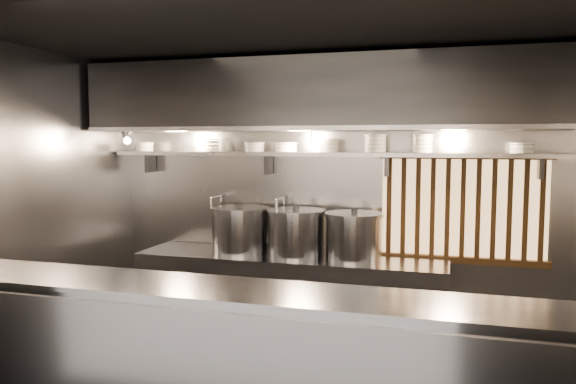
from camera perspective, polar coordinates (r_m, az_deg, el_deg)
The scene contains 23 objects.
ceiling at distance 4.27m, azimuth -0.27°, elevation 15.90°, with size 4.50×4.50×0.00m, color black.
wall_back at distance 5.68m, azimuth 4.09°, elevation -0.95°, with size 4.50×4.50×0.00m, color gray.
wall_left at distance 5.33m, azimuth -24.11°, elevation -1.80°, with size 3.00×3.00×0.00m, color gray.
serving_counter at distance 3.59m, azimuth -4.90°, elevation -18.51°, with size 4.50×0.56×1.13m.
cooking_bench at distance 5.58m, azimuth 0.13°, elevation -10.99°, with size 3.00×0.70×0.90m, color #9C9CA1.
bowl_shelf at distance 5.47m, azimuth 3.72°, elevation 3.86°, with size 4.40×0.34×0.04m, color #9C9CA1.
exhaust_hood at distance 5.27m, azimuth 3.22°, elevation 9.73°, with size 4.40×0.81×0.65m.
wood_screen at distance 5.51m, azimuth 17.32°, elevation -1.58°, with size 1.56×0.09×1.04m.
faucet_left at distance 5.92m, azimuth -7.14°, elevation -1.64°, with size 0.04×0.30×0.50m.
faucet_right at distance 5.68m, azimuth -0.65°, elevation -1.89°, with size 0.04×0.30×0.50m.
heat_lamp at distance 5.77m, azimuth -16.16°, elevation 5.59°, with size 0.25×0.35×0.20m.
pendant_bulb at distance 5.38m, azimuth 2.40°, elevation 4.71°, with size 0.09×0.09×0.19m.
stock_pot_left at distance 5.64m, azimuth -4.90°, elevation -3.80°, with size 0.73×0.73×0.49m.
stock_pot_mid at distance 5.31m, azimuth 6.73°, elevation -4.45°, with size 0.56×0.56×0.48m.
stock_pot_right at distance 5.43m, azimuth 0.81°, elevation -4.13°, with size 0.75×0.75×0.49m.
bowl_stack_0 at distance 6.21m, azimuth -14.37°, elevation 4.49°, with size 0.20×0.20×0.09m.
bowl_stack_1 at distance 5.83m, azimuth -7.42°, elevation 4.75°, with size 0.23×0.23×0.13m.
bowl_stack_2 at distance 5.67m, azimuth -3.38°, elevation 4.58°, with size 0.20×0.20×0.09m.
bowl_stack_3 at distance 5.57m, azimuth -0.20°, elevation 4.58°, with size 0.23×0.23×0.09m.
bowl_stack_4 at distance 5.46m, azimuth 4.18°, elevation 4.75°, with size 0.20×0.20×0.13m.
bowl_stack_5 at distance 5.38m, azimuth 8.84°, elevation 4.90°, with size 0.22×0.22×0.17m.
bowl_stack_6 at distance 5.34m, azimuth 13.42°, elevation 4.82°, with size 0.21×0.21×0.17m.
bowl_stack_7 at distance 5.37m, azimuth 22.67°, elevation 4.15°, with size 0.21×0.21×0.09m.
Camera 1 is at (1.21, -4.02, 2.01)m, focal length 35.00 mm.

